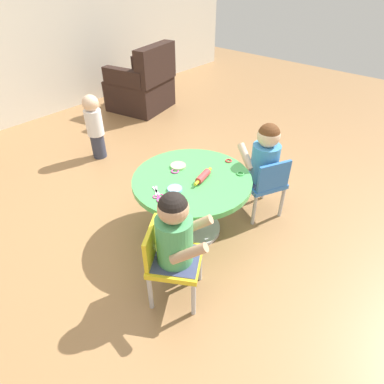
# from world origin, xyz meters

# --- Properties ---
(ground_plane) EXTENTS (10.00, 10.00, 0.00)m
(ground_plane) POSITION_xyz_m (0.00, 0.00, 0.00)
(ground_plane) COLOR #9E7247
(craft_table) EXTENTS (0.85, 0.85, 0.49)m
(craft_table) POSITION_xyz_m (0.00, 0.00, 0.36)
(craft_table) COLOR silver
(craft_table) RESTS_ON ground
(child_chair_left) EXTENTS (0.41, 0.41, 0.54)m
(child_chair_left) POSITION_xyz_m (-0.53, -0.29, 0.31)
(child_chair_left) COLOR #B7B7BC
(child_chair_left) RESTS_ON ground
(seated_child_left) EXTENTS (0.41, 0.44, 0.51)m
(seated_child_left) POSITION_xyz_m (-0.51, -0.33, 0.53)
(seated_child_left) COLOR #3F4772
(seated_child_left) RESTS_ON ground
(child_chair_right) EXTENTS (0.40, 0.40, 0.54)m
(child_chair_right) POSITION_xyz_m (0.53, -0.29, 0.31)
(child_chair_right) COLOR #B7B7BC
(child_chair_right) RESTS_ON ground
(seated_child_right) EXTENTS (0.39, 0.43, 0.51)m
(seated_child_right) POSITION_xyz_m (0.55, -0.26, 0.53)
(seated_child_right) COLOR #3F4772
(seated_child_right) RESTS_ON ground
(armchair_dark) EXTENTS (0.84, 0.86, 0.85)m
(armchair_dark) POSITION_xyz_m (1.42, 2.15, 0.31)
(armchair_dark) COLOR black
(armchair_dark) RESTS_ON ground
(toddler_standing) EXTENTS (0.17, 0.17, 0.67)m
(toddler_standing) POSITION_xyz_m (0.20, 1.50, 0.36)
(toddler_standing) COLOR #33384C
(toddler_standing) RESTS_ON ground
(rolling_pin) EXTENTS (0.23, 0.08, 0.05)m
(rolling_pin) POSITION_xyz_m (0.04, -0.07, 0.51)
(rolling_pin) COLOR #D83F3F
(rolling_pin) RESTS_ON craft_table
(craft_scissors) EXTENTS (0.12, 0.14, 0.01)m
(craft_scissors) POSITION_xyz_m (-0.29, 0.04, 0.49)
(craft_scissors) COLOR silver
(craft_scissors) RESTS_ON craft_table
(playdough_blob_0) EXTENTS (0.10, 0.10, 0.02)m
(playdough_blob_0) POSITION_xyz_m (-0.18, -0.01, 0.50)
(playdough_blob_0) COLOR #8CCCF2
(playdough_blob_0) RESTS_ON craft_table
(playdough_blob_1) EXTENTS (0.11, 0.11, 0.02)m
(playdough_blob_1) POSITION_xyz_m (0.04, 0.18, 0.49)
(playdough_blob_1) COLOR #B2E58C
(playdough_blob_1) RESTS_ON craft_table
(cookie_cutter_0) EXTENTS (0.06, 0.06, 0.01)m
(cookie_cutter_0) POSITION_xyz_m (-0.02, 0.15, 0.49)
(cookie_cutter_0) COLOR #D83FA5
(cookie_cutter_0) RESTS_ON craft_table
(cookie_cutter_1) EXTENTS (0.06, 0.06, 0.01)m
(cookie_cutter_1) POSITION_xyz_m (0.27, -0.23, 0.49)
(cookie_cutter_1) COLOR #4CB259
(cookie_cutter_1) RESTS_ON craft_table
(cookie_cutter_2) EXTENTS (0.05, 0.05, 0.01)m
(cookie_cutter_2) POSITION_xyz_m (0.36, -0.06, 0.49)
(cookie_cutter_2) COLOR red
(cookie_cutter_2) RESTS_ON craft_table
(cookie_cutter_3) EXTENTS (0.06, 0.06, 0.01)m
(cookie_cutter_3) POSITION_xyz_m (-0.32, -0.02, 0.49)
(cookie_cutter_3) COLOR #D83FA5
(cookie_cutter_3) RESTS_ON craft_table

